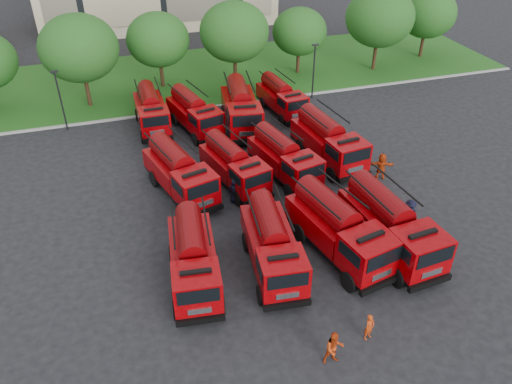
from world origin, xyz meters
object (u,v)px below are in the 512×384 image
fire_truck_6 (284,158)px  fire_truck_8 (151,110)px  fire_truck_3 (390,225)px  fire_truck_5 (234,165)px  fire_truck_11 (281,97)px  fire_truck_2 (339,229)px  fire_truck_1 (272,245)px  firefighter_1 (332,361)px  firefighter_5 (379,178)px  firefighter_3 (407,225)px  firefighter_0 (367,337)px  fire_truck_4 (179,172)px  firefighter_2 (383,233)px  fire_truck_0 (193,258)px  fire_truck_9 (194,113)px  firefighter_4 (235,202)px  fire_truck_7 (328,141)px  fire_truck_10 (241,108)px

fire_truck_6 → fire_truck_8: size_ratio=1.04×
fire_truck_3 → fire_truck_5: size_ratio=1.14×
fire_truck_11 → fire_truck_3: bearing=-98.1°
fire_truck_2 → fire_truck_6: size_ratio=1.12×
fire_truck_6 → fire_truck_1: bearing=-126.5°
fire_truck_3 → firefighter_1: fire_truck_3 is taller
fire_truck_6 → firefighter_5: 7.01m
fire_truck_1 → firefighter_1: (0.61, -6.75, -1.60)m
fire_truck_6 → firefighter_3: bearing=-67.2°
firefighter_0 → firefighter_3: 9.60m
fire_truck_1 → fire_truck_4: size_ratio=0.95×
firefighter_2 → fire_truck_1: bearing=70.9°
fire_truck_0 → firefighter_0: 9.57m
fire_truck_5 → fire_truck_9: fire_truck_9 is taller
fire_truck_1 → fire_truck_9: bearing=98.4°
firefighter_5 → firefighter_4: bearing=20.0°
fire_truck_7 → fire_truck_9: (-8.36, 7.93, -0.15)m
fire_truck_2 → firefighter_2: fire_truck_2 is taller
fire_truck_8 → firefighter_4: size_ratio=3.76×
fire_truck_8 → fire_truck_2: bearing=-67.1°
fire_truck_2 → firefighter_3: bearing=-1.0°
fire_truck_6 → firefighter_1: bearing=-114.5°
firefighter_5 → fire_truck_1: bearing=53.3°
fire_truck_7 → fire_truck_10: bearing=114.8°
firefighter_3 → firefighter_0: bearing=33.5°
fire_truck_1 → firefighter_2: 7.63m
fire_truck_1 → fire_truck_5: bearing=94.6°
fire_truck_8 → fire_truck_1: bearing=-77.8°
fire_truck_3 → fire_truck_9: 19.71m
fire_truck_3 → fire_truck_5: fire_truck_3 is taller
fire_truck_7 → fire_truck_1: bearing=-135.7°
fire_truck_2 → fire_truck_9: size_ratio=1.12×
fire_truck_1 → firefighter_3: size_ratio=3.88×
firefighter_1 → firefighter_2: (6.81, 7.52, 0.00)m
fire_truck_10 → firefighter_2: (4.32, -16.23, -1.75)m
fire_truck_4 → firefighter_2: (10.91, -8.00, -1.64)m
fire_truck_7 → firefighter_0: bearing=-114.8°
fire_truck_2 → fire_truck_5: fire_truck_2 is taller
fire_truck_3 → firefighter_0: fire_truck_3 is taller
firefighter_2 → fire_truck_10: bearing=-10.2°
fire_truck_2 → firefighter_4: (-4.22, 6.61, -1.73)m
fire_truck_2 → fire_truck_4: size_ratio=1.05×
fire_truck_5 → firefighter_3: 11.97m
fire_truck_6 → firefighter_0: fire_truck_6 is taller
fire_truck_1 → fire_truck_10: (3.10, 17.01, 0.15)m
firefighter_1 → firefighter_3: bearing=45.9°
fire_truck_5 → fire_truck_7: fire_truck_7 is taller
fire_truck_2 → fire_truck_8: bearing=100.6°
fire_truck_1 → firefighter_5: 12.24m
fire_truck_4 → fire_truck_10: 10.55m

